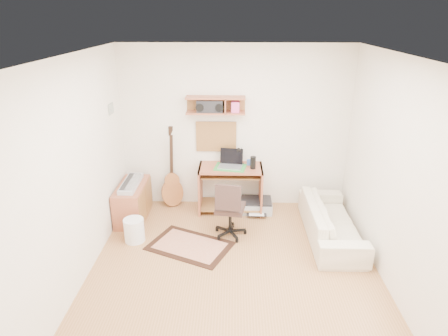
{
  "coord_description": "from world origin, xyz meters",
  "views": [
    {
      "loc": [
        -0.01,
        -4.0,
        3.0
      ],
      "look_at": [
        -0.15,
        1.05,
        1.0
      ],
      "focal_mm": 31.47,
      "sensor_mm": 36.0,
      "label": 1
    }
  ],
  "objects_px": {
    "cabinet": "(133,202)",
    "printer": "(256,206)",
    "desk": "(230,189)",
    "sofa": "(332,216)",
    "task_chair": "(230,208)"
  },
  "relations": [
    {
      "from": "cabinet",
      "to": "printer",
      "type": "height_order",
      "value": "cabinet"
    },
    {
      "from": "desk",
      "to": "cabinet",
      "type": "bearing_deg",
      "value": -168.85
    },
    {
      "from": "cabinet",
      "to": "sofa",
      "type": "distance_m",
      "value": 3.0
    },
    {
      "from": "cabinet",
      "to": "sofa",
      "type": "relative_size",
      "value": 0.53
    },
    {
      "from": "sofa",
      "to": "printer",
      "type": "bearing_deg",
      "value": 53.42
    },
    {
      "from": "printer",
      "to": "sofa",
      "type": "height_order",
      "value": "sofa"
    },
    {
      "from": "desk",
      "to": "printer",
      "type": "relative_size",
      "value": 2.0
    },
    {
      "from": "task_chair",
      "to": "cabinet",
      "type": "distance_m",
      "value": 1.6
    },
    {
      "from": "sofa",
      "to": "task_chair",
      "type": "bearing_deg",
      "value": 90.07
    },
    {
      "from": "desk",
      "to": "task_chair",
      "type": "xyz_separation_m",
      "value": [
        0.01,
        -0.79,
        0.06
      ]
    },
    {
      "from": "cabinet",
      "to": "task_chair",
      "type": "bearing_deg",
      "value": -17.73
    },
    {
      "from": "desk",
      "to": "task_chair",
      "type": "distance_m",
      "value": 0.79
    },
    {
      "from": "desk",
      "to": "sofa",
      "type": "distance_m",
      "value": 1.64
    },
    {
      "from": "task_chair",
      "to": "desk",
      "type": "bearing_deg",
      "value": 99.94
    },
    {
      "from": "cabinet",
      "to": "printer",
      "type": "relative_size",
      "value": 1.8
    }
  ]
}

